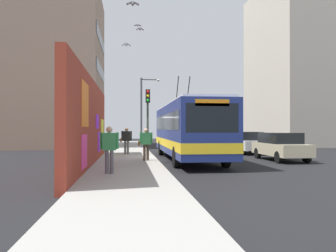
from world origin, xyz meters
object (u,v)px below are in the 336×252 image
at_px(city_bus, 187,129).
at_px(street_lamp, 144,107).
at_px(traffic_light, 148,111).
at_px(pedestrian_midblock, 126,138).
at_px(pedestrian_near_wall, 109,146).
at_px(parked_car_white, 247,142).
at_px(parked_car_champagne, 280,146).
at_px(pedestrian_at_curb, 146,142).

bearing_deg(city_bus, street_lamp, 11.11).
relative_size(city_bus, traffic_light, 2.76).
relative_size(traffic_light, street_lamp, 0.68).
distance_m(city_bus, pedestrian_midblock, 4.69).
xyz_separation_m(pedestrian_near_wall, pedestrian_midblock, (9.44, -0.58, -0.01)).
bearing_deg(pedestrian_midblock, pedestrian_near_wall, 176.51).
bearing_deg(city_bus, parked_car_white, -49.47).
distance_m(city_bus, pedestrian_near_wall, 7.60).
distance_m(parked_car_white, pedestrian_midblock, 8.81).
bearing_deg(city_bus, parked_car_champagne, -99.48).
relative_size(parked_car_champagne, pedestrian_at_curb, 2.57).
bearing_deg(parked_car_champagne, pedestrian_at_curb, 94.59).
xyz_separation_m(parked_car_champagne, pedestrian_midblock, (3.93, 8.70, 0.33)).
bearing_deg(pedestrian_at_curb, traffic_light, -4.75).
height_order(city_bus, traffic_light, city_bus).
height_order(city_bus, pedestrian_near_wall, city_bus).
height_order(pedestrian_near_wall, pedestrian_midblock, pedestrian_near_wall).
xyz_separation_m(city_bus, parked_car_champagne, (-0.87, -5.20, -0.97)).
bearing_deg(pedestrian_near_wall, parked_car_white, -40.58).
relative_size(pedestrian_midblock, pedestrian_at_curb, 1.03).
xyz_separation_m(parked_car_white, pedestrian_at_curb, (-5.93, 7.66, 0.30)).
bearing_deg(pedestrian_midblock, traffic_light, -119.24).
xyz_separation_m(parked_car_white, traffic_light, (-2.14, 7.35, 2.13)).
xyz_separation_m(parked_car_white, pedestrian_midblock, (-1.39, 8.70, 0.34)).
relative_size(city_bus, pedestrian_at_curb, 6.86).
height_order(pedestrian_midblock, pedestrian_at_curb, pedestrian_midblock).
bearing_deg(parked_car_champagne, parked_car_white, 0.00).
bearing_deg(pedestrian_at_curb, parked_car_champagne, -85.41).
distance_m(traffic_light, street_lamp, 8.16).
xyz_separation_m(pedestrian_at_curb, street_lamp, (11.91, -0.42, 2.57)).
xyz_separation_m(parked_car_white, pedestrian_near_wall, (-10.83, 9.27, 0.35)).
height_order(pedestrian_at_curb, street_lamp, street_lamp).
bearing_deg(pedestrian_midblock, pedestrian_at_curb, -167.19).
xyz_separation_m(pedestrian_near_wall, traffic_light, (8.69, -1.92, 1.78)).
height_order(city_bus, pedestrian_at_curb, city_bus).
distance_m(pedestrian_near_wall, pedestrian_midblock, 9.46).
height_order(traffic_light, street_lamp, street_lamp).
xyz_separation_m(parked_car_champagne, traffic_light, (3.17, 7.35, 2.13)).
bearing_deg(pedestrian_at_curb, street_lamp, -2.00).
relative_size(city_bus, pedestrian_near_wall, 6.61).
bearing_deg(city_bus, pedestrian_at_curb, 121.05).
xyz_separation_m(pedestrian_near_wall, street_lamp, (16.81, -2.03, 2.52)).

